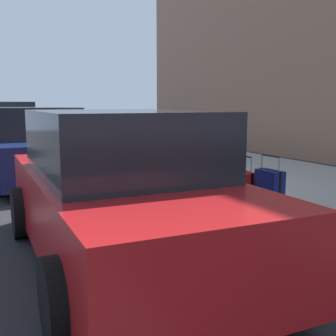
% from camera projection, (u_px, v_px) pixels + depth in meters
% --- Properties ---
extents(ground_plane, '(40.00, 40.00, 0.00)m').
position_uv_depth(ground_plane, '(146.00, 191.00, 8.05)').
color(ground_plane, black).
extents(sidewalk_curb, '(18.00, 5.00, 0.14)m').
position_uv_depth(sidewalk_curb, '(250.00, 177.00, 9.16)').
color(sidewalk_curb, gray).
rests_on(sidewalk_curb, ground_plane).
extents(suitcase_navy_0, '(0.42, 0.21, 0.84)m').
position_uv_depth(suitcase_navy_0, '(269.00, 192.00, 5.79)').
color(suitcase_navy_0, navy).
rests_on(suitcase_navy_0, sidewalk_curb).
extents(suitcase_red_1, '(0.41, 0.24, 0.78)m').
position_uv_depth(suitcase_red_1, '(244.00, 189.00, 6.16)').
color(suitcase_red_1, red).
rests_on(suitcase_red_1, sidewalk_curb).
extents(suitcase_maroon_2, '(0.46, 0.25, 0.88)m').
position_uv_depth(suitcase_maroon_2, '(226.00, 183.00, 6.60)').
color(suitcase_maroon_2, maroon).
rests_on(suitcase_maroon_2, sidewalk_curb).
extents(suitcase_black_3, '(0.49, 0.24, 0.98)m').
position_uv_depth(suitcase_black_3, '(211.00, 172.00, 7.07)').
color(suitcase_black_3, black).
rests_on(suitcase_black_3, sidewalk_curb).
extents(suitcase_teal_4, '(0.46, 0.23, 1.04)m').
position_uv_depth(suitcase_teal_4, '(193.00, 168.00, 7.51)').
color(suitcase_teal_4, '#0F606B').
rests_on(suitcase_teal_4, sidewalk_curb).
extents(suitcase_olive_5, '(0.42, 0.23, 0.82)m').
position_uv_depth(suitcase_olive_5, '(184.00, 168.00, 7.98)').
color(suitcase_olive_5, '#59601E').
rests_on(suitcase_olive_5, sidewalk_curb).
extents(suitcase_silver_6, '(0.47, 0.21, 0.58)m').
position_uv_depth(suitcase_silver_6, '(172.00, 167.00, 8.42)').
color(suitcase_silver_6, '#9EA0A8').
rests_on(suitcase_silver_6, sidewalk_curb).
extents(fire_hydrant, '(0.39, 0.21, 0.79)m').
position_uv_depth(fire_hydrant, '(151.00, 154.00, 9.23)').
color(fire_hydrant, red).
rests_on(fire_hydrant, sidewalk_curb).
extents(bollard_post, '(0.12, 0.12, 0.92)m').
position_uv_depth(bollard_post, '(131.00, 149.00, 9.84)').
color(bollard_post, '#333338').
rests_on(bollard_post, sidewalk_curb).
extents(parked_car_red_0, '(4.27, 2.09, 1.60)m').
position_uv_depth(parked_car_red_0, '(120.00, 193.00, 4.34)').
color(parked_car_red_0, '#AD1619').
rests_on(parked_car_red_0, ground_plane).
extents(parked_car_navy_1, '(4.49, 2.06, 1.59)m').
position_uv_depth(parked_car_navy_1, '(33.00, 146.00, 9.11)').
color(parked_car_navy_1, '#141E4C').
rests_on(parked_car_navy_1, ground_plane).
extents(parked_car_silver_2, '(4.41, 2.16, 1.72)m').
position_uv_depth(parked_car_silver_2, '(5.00, 129.00, 14.19)').
color(parked_car_silver_2, '#B2B5BA').
rests_on(parked_car_silver_2, ground_plane).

